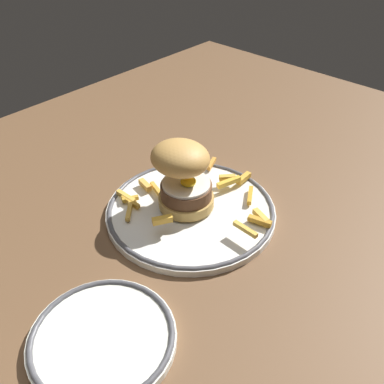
% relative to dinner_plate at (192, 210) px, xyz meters
% --- Properties ---
extents(ground_plane, '(1.42, 1.09, 0.04)m').
position_rel_dinner_plate_xyz_m(ground_plane, '(-0.00, 0.02, -0.03)').
color(ground_plane, brown).
extents(dinner_plate, '(0.29, 0.29, 0.02)m').
position_rel_dinner_plate_xyz_m(dinner_plate, '(0.00, 0.00, 0.00)').
color(dinner_plate, white).
rests_on(dinner_plate, ground_plane).
extents(burger, '(0.11, 0.11, 0.12)m').
position_rel_dinner_plate_xyz_m(burger, '(-0.00, 0.02, 0.07)').
color(burger, tan).
rests_on(burger, dinner_plate).
extents(fries_pile, '(0.24, 0.26, 0.03)m').
position_rel_dinner_plate_xyz_m(fries_pile, '(0.02, 0.00, 0.02)').
color(fries_pile, gold).
rests_on(fries_pile, dinner_plate).
extents(side_plate, '(0.19, 0.19, 0.02)m').
position_rel_dinner_plate_xyz_m(side_plate, '(-0.26, -0.09, -0.00)').
color(side_plate, white).
rests_on(side_plate, ground_plane).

